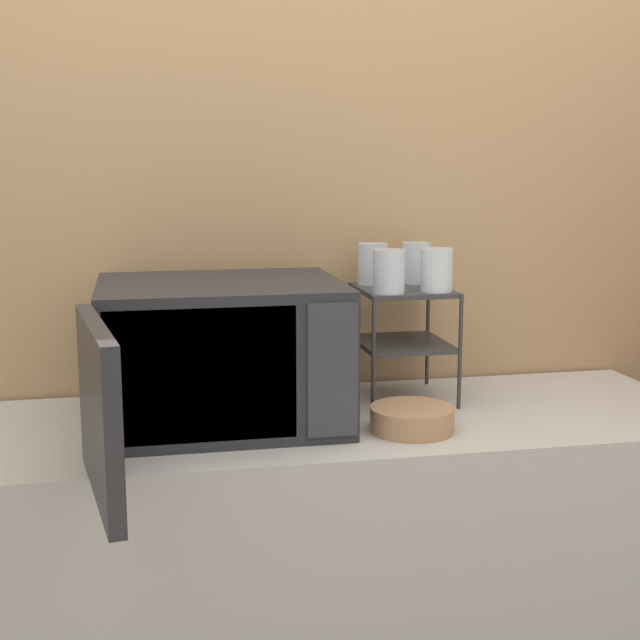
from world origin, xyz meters
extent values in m
cube|color=tan|center=(0.00, 0.66, 1.30)|extent=(8.00, 0.06, 2.60)
cube|color=#B7B2A8|center=(0.00, 0.31, 0.47)|extent=(1.81, 0.62, 0.93)
cube|color=#262628|center=(-0.24, 0.33, 1.10)|extent=(0.54, 0.44, 0.33)
cube|color=#B7B2A8|center=(-0.30, 0.12, 1.10)|extent=(0.39, 0.01, 0.28)
cube|color=#333338|center=(-0.03, 0.11, 1.10)|extent=(0.11, 0.01, 0.29)
cube|color=#262628|center=(-0.50, -0.10, 1.10)|extent=(0.09, 0.42, 0.31)
cylinder|color=#333333|center=(0.12, 0.32, 1.07)|extent=(0.01, 0.01, 0.28)
cylinder|color=#333333|center=(0.33, 0.32, 1.07)|extent=(0.01, 0.01, 0.28)
cylinder|color=#333333|center=(0.12, 0.56, 1.07)|extent=(0.01, 0.01, 0.28)
cylinder|color=#333333|center=(0.33, 0.56, 1.07)|extent=(0.01, 0.01, 0.28)
cube|color=#333333|center=(0.22, 0.44, 1.07)|extent=(0.22, 0.24, 0.01)
cube|color=#333333|center=(0.22, 0.44, 1.21)|extent=(0.22, 0.24, 0.01)
cylinder|color=silver|center=(0.16, 0.37, 1.27)|extent=(0.08, 0.08, 0.10)
cylinder|color=silver|center=(0.28, 0.52, 1.27)|extent=(0.08, 0.08, 0.10)
cylinder|color=silver|center=(0.28, 0.37, 1.27)|extent=(0.08, 0.08, 0.10)
cylinder|color=silver|center=(0.17, 0.52, 1.27)|extent=(0.08, 0.08, 0.10)
cylinder|color=#AD7F56|center=(0.17, 0.17, 0.94)|extent=(0.10, 0.10, 0.01)
cylinder|color=#AD7F56|center=(0.17, 0.17, 0.96)|extent=(0.19, 0.19, 0.06)
camera|label=1|loc=(-0.42, -1.66, 1.53)|focal=50.00mm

